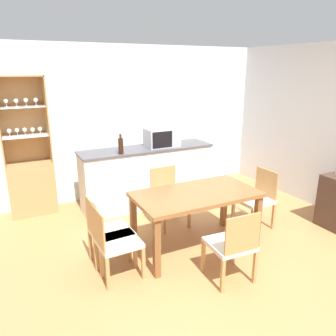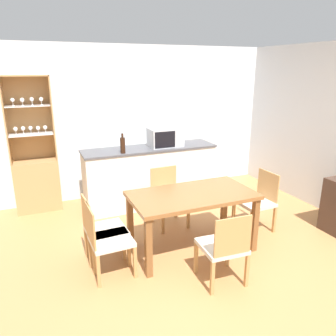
{
  "view_description": "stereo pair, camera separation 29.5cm",
  "coord_description": "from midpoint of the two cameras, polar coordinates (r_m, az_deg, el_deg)",
  "views": [
    {
      "loc": [
        -1.85,
        -2.73,
        2.18
      ],
      "look_at": [
        0.11,
        1.17,
        0.84
      ],
      "focal_mm": 35.0,
      "sensor_mm": 36.0,
      "label": 1
    },
    {
      "loc": [
        -1.58,
        -2.85,
        2.18
      ],
      "look_at": [
        0.11,
        1.17,
        0.84
      ],
      "focal_mm": 35.0,
      "sensor_mm": 36.0,
      "label": 2
    }
  ],
  "objects": [
    {
      "name": "dining_chair_head_far",
      "position": [
        4.67,
        -1.73,
        -5.1
      ],
      "size": [
        0.45,
        0.45,
        0.82
      ],
      "rotation": [
        0.0,
        0.0,
        3.18
      ],
      "color": "beige",
      "rests_on": "ground_plane"
    },
    {
      "name": "dining_chair_side_right_far",
      "position": [
        4.74,
        13.44,
        -5.24
      ],
      "size": [
        0.45,
        0.45,
        0.82
      ],
      "rotation": [
        0.0,
        0.0,
        1.61
      ],
      "color": "beige",
      "rests_on": "ground_plane"
    },
    {
      "name": "dining_chair_head_near",
      "position": [
        3.53,
        8.67,
        -13.11
      ],
      "size": [
        0.46,
        0.46,
        0.82
      ],
      "rotation": [
        0.0,
        0.0,
        -0.06
      ],
      "color": "beige",
      "rests_on": "ground_plane"
    },
    {
      "name": "ground_plane",
      "position": [
        3.93,
        4.25,
        -16.58
      ],
      "size": [
        18.0,
        18.0,
        0.0
      ],
      "primitive_type": "plane",
      "color": "#B27A47"
    },
    {
      "name": "kitchen_counter",
      "position": [
        5.35,
        -5.21,
        -1.48
      ],
      "size": [
        2.14,
        0.56,
        0.96
      ],
      "color": "silver",
      "rests_on": "ground_plane"
    },
    {
      "name": "wall_back",
      "position": [
        5.76,
        -9.1,
        7.85
      ],
      "size": [
        6.8,
        0.06,
        2.55
      ],
      "color": "silver",
      "rests_on": "ground_plane"
    },
    {
      "name": "wine_bottle",
      "position": [
        4.86,
        -9.95,
        3.83
      ],
      "size": [
        0.07,
        0.07,
        0.3
      ],
      "color": "black",
      "rests_on": "kitchen_counter"
    },
    {
      "name": "dining_chair_side_left_far",
      "position": [
        3.82,
        -12.68,
        -10.82
      ],
      "size": [
        0.46,
        0.46,
        0.82
      ],
      "rotation": [
        0.0,
        0.0,
        -1.52
      ],
      "color": "beige",
      "rests_on": "ground_plane"
    },
    {
      "name": "microwave",
      "position": [
        5.26,
        -2.67,
        5.35
      ],
      "size": [
        0.52,
        0.34,
        0.29
      ],
      "color": "#B7BABF",
      "rests_on": "kitchen_counter"
    },
    {
      "name": "dining_chair_side_left_near",
      "position": [
        3.61,
        -11.7,
        -12.47
      ],
      "size": [
        0.45,
        0.45,
        0.82
      ],
      "rotation": [
        0.0,
        0.0,
        -1.54
      ],
      "color": "beige",
      "rests_on": "ground_plane"
    },
    {
      "name": "display_cabinet",
      "position": [
        5.45,
        -24.25,
        -1.3
      ],
      "size": [
        0.66,
        0.37,
        2.08
      ],
      "color": "tan",
      "rests_on": "ground_plane"
    },
    {
      "name": "dining_table",
      "position": [
        3.98,
        2.76,
        -5.63
      ],
      "size": [
        1.49,
        0.81,
        0.74
      ],
      "color": "brown",
      "rests_on": "ground_plane"
    }
  ]
}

